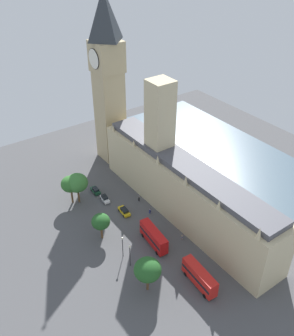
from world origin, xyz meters
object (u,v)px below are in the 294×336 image
(plane_tree_by_river_gate, at_px, (148,270))
(car_yellow_cab_near_tower, at_px, (124,211))
(street_lamp_slot_13, at_px, (122,243))
(double_decker_bus_under_trees, at_px, (199,277))
(car_dark_green_trailing, at_px, (95,190))
(street_lamp_slot_12, at_px, (130,252))
(pedestrian_midblock, at_px, (182,237))
(double_decker_bus_corner, at_px, (154,237))
(parliament_building, at_px, (181,184))
(car_white_leading, at_px, (105,199))
(pedestrian_opposite_hall, at_px, (139,199))
(plane_tree_slot_10, at_px, (101,222))
(plane_tree_slot_11, at_px, (77,183))
(clock_tower, at_px, (108,78))
(pedestrian_far_end, at_px, (150,211))
(plane_tree_kerbside, at_px, (70,184))

(plane_tree_by_river_gate, bearing_deg, car_yellow_cab_near_tower, -111.21)
(street_lamp_slot_13, bearing_deg, double_decker_bus_under_trees, 118.89)
(street_lamp_slot_13, bearing_deg, car_dark_green_trailing, -104.71)
(street_lamp_slot_12, bearing_deg, pedestrian_midblock, 178.98)
(double_decker_bus_corner, height_order, street_lamp_slot_13, street_lamp_slot_13)
(parliament_building, xyz_separation_m, double_decker_bus_under_trees, (13.32, 23.21, -6.97))
(parliament_building, bearing_deg, street_lamp_slot_12, 21.41)
(car_white_leading, distance_m, car_yellow_cab_near_tower, 8.47)
(double_decker_bus_corner, distance_m, street_lamp_slot_12, 9.62)
(car_yellow_cab_near_tower, relative_size, pedestrian_opposite_hall, 3.27)
(car_white_leading, height_order, plane_tree_slot_10, plane_tree_slot_10)
(parliament_building, relative_size, plane_tree_slot_11, 6.63)
(clock_tower, bearing_deg, pedestrian_far_end, 77.48)
(clock_tower, xyz_separation_m, pedestrian_midblock, (6.63, 47.09, -28.56))
(car_yellow_cab_near_tower, distance_m, double_decker_bus_corner, 14.96)
(parliament_building, distance_m, pedestrian_far_end, 12.53)
(parliament_building, relative_size, double_decker_bus_under_trees, 6.10)
(plane_tree_by_river_gate, xyz_separation_m, street_lamp_slot_12, (-0.65, -8.30, -1.87))
(plane_tree_slot_11, distance_m, street_lamp_slot_13, 26.44)
(pedestrian_far_end, bearing_deg, car_dark_green_trailing, -81.00)
(pedestrian_midblock, height_order, plane_tree_kerbside, plane_tree_kerbside)
(parliament_building, distance_m, plane_tree_by_river_gate, 29.73)
(pedestrian_far_end, xyz_separation_m, pedestrian_midblock, (-0.82, 13.57, 0.01))
(plane_tree_kerbside, xyz_separation_m, plane_tree_slot_11, (-1.74, 0.83, 0.23))
(double_decker_bus_under_trees, xyz_separation_m, pedestrian_midblock, (-6.37, -13.81, -1.93))
(pedestrian_far_end, relative_size, plane_tree_slot_11, 0.16)
(clock_tower, relative_size, pedestrian_opposite_hall, 37.92)
(double_decker_bus_under_trees, bearing_deg, clock_tower, -97.77)
(car_dark_green_trailing, height_order, pedestrian_far_end, car_dark_green_trailing)
(pedestrian_far_end, bearing_deg, parliament_building, 136.27)
(double_decker_bus_corner, bearing_deg, car_white_leading, -80.97)
(street_lamp_slot_12, xyz_separation_m, street_lamp_slot_13, (-0.16, -3.60, -0.12))
(clock_tower, distance_m, plane_tree_by_river_gate, 64.10)
(parliament_building, relative_size, double_decker_bus_corner, 6.08)
(car_white_leading, height_order, car_yellow_cab_near_tower, same)
(car_dark_green_trailing, height_order, plane_tree_slot_11, plane_tree_slot_11)
(double_decker_bus_under_trees, relative_size, street_lamp_slot_12, 1.59)
(double_decker_bus_under_trees, xyz_separation_m, plane_tree_slot_11, (8.79, -44.01, 4.40))
(parliament_building, height_order, plane_tree_kerbside, parliament_building)
(plane_tree_slot_11, bearing_deg, street_lamp_slot_13, 87.89)
(pedestrian_far_end, bearing_deg, street_lamp_slot_13, 16.77)
(car_white_leading, distance_m, plane_tree_by_river_gate, 35.52)
(plane_tree_kerbside, xyz_separation_m, plane_tree_slot_10, (0.26, 18.28, -1.12))
(pedestrian_far_end, distance_m, street_lamp_slot_13, 18.53)
(car_yellow_cab_near_tower, bearing_deg, double_decker_bus_corner, -86.25)
(parliament_building, relative_size, clock_tower, 1.15)
(clock_tower, bearing_deg, street_lamp_slot_12, 63.90)
(car_white_leading, relative_size, pedestrian_midblock, 2.77)
(pedestrian_opposite_hall, distance_m, street_lamp_slot_13, 23.16)
(parliament_building, distance_m, street_lamp_slot_13, 24.27)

